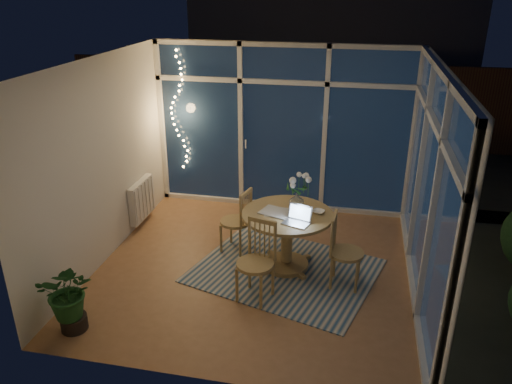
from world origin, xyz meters
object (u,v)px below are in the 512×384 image
Objects in this scene: chair_left at (235,220)px; chair_front at (255,262)px; potted_plant at (70,299)px; laptop at (296,215)px; dining_table at (287,241)px; chair_right at (347,251)px; flower_vase at (297,200)px.

chair_left is 0.94× the size of chair_front.
chair_front is 2.00m from potted_plant.
laptop is at bearing 71.15° from chair_left.
chair_right is at bearing -19.27° from dining_table.
potted_plant is at bearing -128.51° from laptop.
laptop reaches higher than flower_vase.
chair_left is 0.94m from flower_vase.
dining_table is 1.49× the size of potted_plant.
dining_table is at bearing -114.19° from flower_vase.
chair_right reaches higher than chair_left.
laptop is (-0.61, -0.00, 0.41)m from chair_right.
potted_plant is (-2.11, -1.88, -0.50)m from flower_vase.
chair_right is (0.75, -0.26, 0.08)m from dining_table.
chair_left is 4.38× the size of flower_vase.
dining_table is at bearing 81.93° from chair_left.
flower_vase reaches higher than dining_table.
chair_right is at bearing -34.17° from flower_vase.
chair_right is 0.90m from flower_vase.
laptop is (0.39, 0.49, 0.40)m from chair_front.
chair_left is at bearing 130.99° from chair_front.
chair_right reaches higher than potted_plant.
dining_table is 1.23× the size of chair_left.
potted_plant is (-2.16, -1.42, -0.50)m from laptop.
flower_vase is (-0.05, 0.45, -0.01)m from laptop.
chair_front is (-0.25, -0.76, 0.10)m from dining_table.
potted_plant is at bearing -136.53° from chair_front.
laptop is 0.40× the size of potted_plant.
potted_plant is (-2.77, -1.42, -0.09)m from chair_right.
flower_vase is (0.09, 0.19, 0.49)m from dining_table.
laptop is (0.88, -0.56, 0.42)m from chair_left.
flower_vase is at bearing 114.89° from laptop.
flower_vase is at bearing 41.71° from potted_plant.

